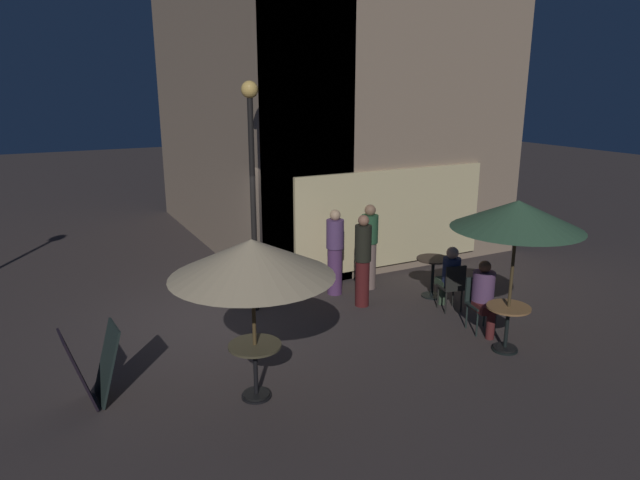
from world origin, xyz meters
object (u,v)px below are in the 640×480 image
object	(u,v)px
cafe_chair_1	(453,284)
cafe_table_0	(255,360)
menu_sandwich_board	(92,366)
cafe_table_1	(507,320)
patron_standing_3	(335,252)
patron_seated_1	(450,274)
patron_standing_4	(363,260)
patio_umbrella_0	(252,259)
patio_umbrella_1	(517,216)
patron_standing_2	(369,247)
cafe_chair_0	(479,299)
street_lamp_near_corner	(252,163)
patron_seated_0	(485,293)
cafe_table_2	(433,270)

from	to	relation	value
cafe_chair_1	cafe_table_0	bearing A→B (deg)	116.66
menu_sandwich_board	cafe_chair_1	distance (m)	6.17
cafe_table_1	cafe_chair_1	size ratio (longest dim) A/B	0.82
menu_sandwich_board	patron_standing_3	bearing A→B (deg)	18.95
patron_seated_1	patron_standing_3	xyz separation A→B (m)	(-1.48, 1.67, 0.17)
cafe_table_1	patron_standing_4	world-z (taller)	patron_standing_4
patio_umbrella_0	patio_umbrella_1	xyz separation A→B (m)	(3.96, -0.51, 0.24)
patio_umbrella_1	patron_standing_2	world-z (taller)	patio_umbrella_1
cafe_chair_1	cafe_table_1	bearing A→B (deg)	-177.96
patio_umbrella_1	patron_standing_4	distance (m)	3.10
cafe_table_0	cafe_chair_0	world-z (taller)	cafe_chair_0
patio_umbrella_1	patron_standing_3	world-z (taller)	patio_umbrella_1
street_lamp_near_corner	menu_sandwich_board	xyz separation A→B (m)	(-3.02, -2.00, -2.19)
cafe_table_1	patron_standing_3	size ratio (longest dim) A/B	0.43
cafe_table_0	patio_umbrella_0	xyz separation A→B (m)	(-0.00, 0.00, 1.39)
cafe_chair_1	patron_seated_0	distance (m)	0.97
cafe_table_0	cafe_chair_0	size ratio (longest dim) A/B	0.84
patron_standing_3	menu_sandwich_board	bearing A→B (deg)	-81.16
patio_umbrella_1	patron_standing_2	bearing A→B (deg)	96.65
patron_standing_4	menu_sandwich_board	bearing A→B (deg)	8.55
cafe_table_0	patio_umbrella_1	distance (m)	4.31
cafe_table_2	patio_umbrella_0	bearing A→B (deg)	-156.80
menu_sandwich_board	patron_seated_0	distance (m)	6.06
menu_sandwich_board	cafe_chair_0	xyz separation A→B (m)	(6.05, -0.54, 0.03)
cafe_table_1	cafe_chair_1	distance (m)	1.64
cafe_table_1	patron_standing_3	bearing A→B (deg)	108.78
street_lamp_near_corner	patron_standing_4	distance (m)	2.69
menu_sandwich_board	cafe_chair_1	size ratio (longest dim) A/B	1.13
street_lamp_near_corner	patron_standing_4	size ratio (longest dim) A/B	2.34
patron_seated_1	patron_standing_4	distance (m)	1.61
street_lamp_near_corner	cafe_chair_1	bearing A→B (deg)	-28.85
cafe_table_0	cafe_chair_1	bearing A→B (deg)	14.56
cafe_table_1	patio_umbrella_1	size ratio (longest dim) A/B	0.31
patio_umbrella_0	patron_standing_3	distance (m)	4.18
cafe_chair_0	patron_standing_3	bearing A→B (deg)	-141.03
patio_umbrella_1	cafe_chair_0	distance (m)	1.81
patio_umbrella_0	cafe_table_2	bearing A→B (deg)	23.20
cafe_chair_0	patron_seated_0	world-z (taller)	patron_seated_0
patio_umbrella_1	cafe_chair_0	size ratio (longest dim) A/B	2.63
cafe_table_2	cafe_table_1	bearing A→B (deg)	-100.73
cafe_chair_0	patron_standing_4	bearing A→B (deg)	-135.19
menu_sandwich_board	cafe_chair_1	xyz separation A→B (m)	(6.16, 0.26, 0.01)
cafe_table_1	patron_standing_3	world-z (taller)	patron_standing_3
street_lamp_near_corner	patron_seated_1	world-z (taller)	street_lamp_near_corner
street_lamp_near_corner	cafe_chair_0	bearing A→B (deg)	-39.98
cafe_chair_0	patron_standing_4	world-z (taller)	patron_standing_4
cafe_table_1	cafe_chair_0	world-z (taller)	cafe_chair_0
cafe_chair_0	patron_seated_1	size ratio (longest dim) A/B	0.75
cafe_chair_0	patron_seated_1	xyz separation A→B (m)	(0.15, 0.95, 0.13)
street_lamp_near_corner	cafe_chair_0	world-z (taller)	street_lamp_near_corner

